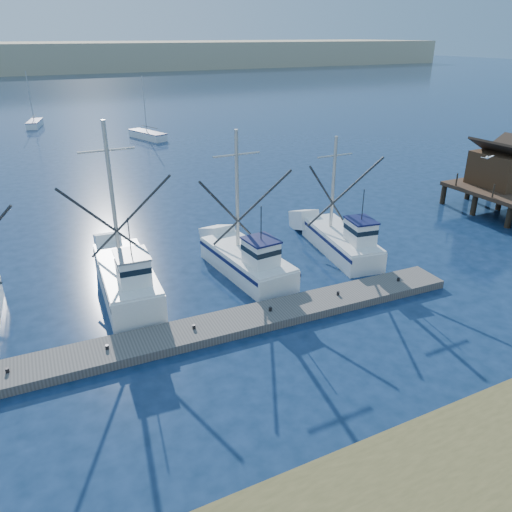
% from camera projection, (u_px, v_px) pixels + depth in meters
% --- Properties ---
extents(ground, '(500.00, 500.00, 0.00)m').
position_uv_depth(ground, '(386.00, 355.00, 22.32)').
color(ground, '#0D203A').
rests_on(ground, ground).
extents(floating_dock, '(32.73, 3.39, 0.44)m').
position_uv_depth(floating_dock, '(153.00, 343.00, 22.81)').
color(floating_dock, '#5E5954').
rests_on(floating_dock, ground).
extents(dune_ridge, '(360.00, 60.00, 10.00)m').
position_uv_depth(dune_ridge, '(27.00, 57.00, 191.70)').
color(dune_ridge, tan).
rests_on(dune_ridge, ground).
extents(trawler_fleet, '(31.10, 7.95, 9.26)m').
position_uv_depth(trawler_fleet, '(128.00, 284.00, 26.49)').
color(trawler_fleet, white).
rests_on(trawler_fleet, ground).
extents(sailboat_near, '(3.81, 6.86, 8.10)m').
position_uv_depth(sailboat_near, '(148.00, 135.00, 67.81)').
color(sailboat_near, white).
rests_on(sailboat_near, ground).
extents(sailboat_far, '(2.90, 5.72, 8.10)m').
position_uv_depth(sailboat_far, '(35.00, 124.00, 76.34)').
color(sailboat_far, white).
rests_on(sailboat_far, ground).
extents(flying_gull, '(1.05, 0.19, 0.19)m').
position_uv_depth(flying_gull, '(487.00, 157.00, 30.82)').
color(flying_gull, white).
rests_on(flying_gull, ground).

